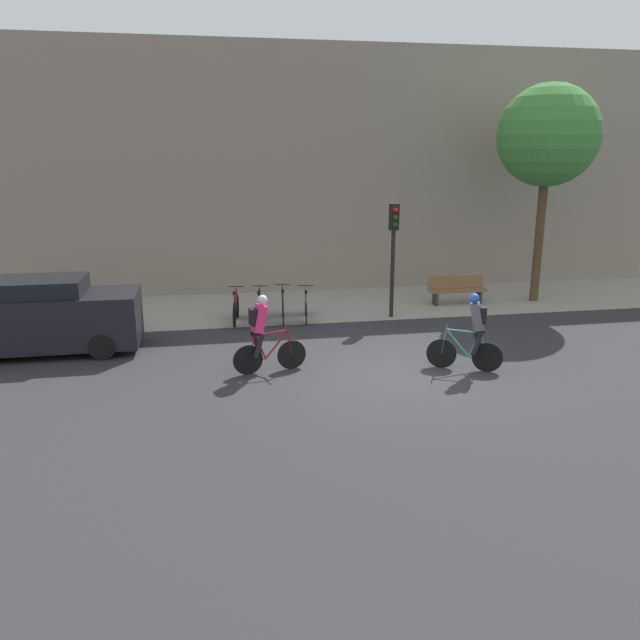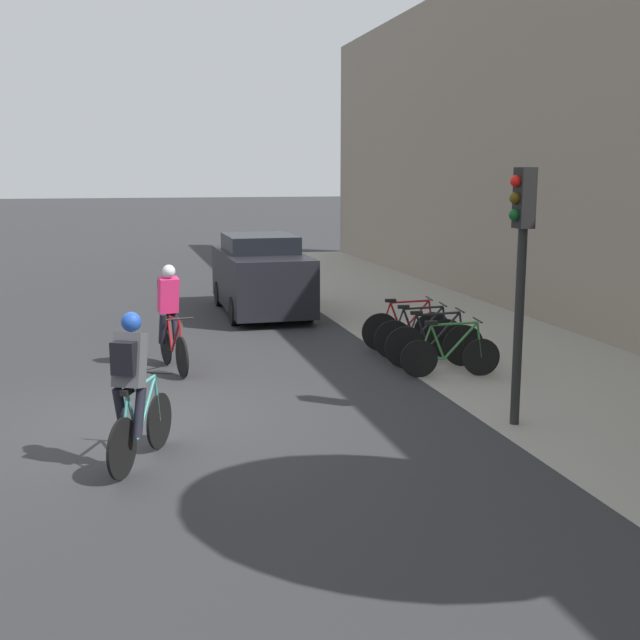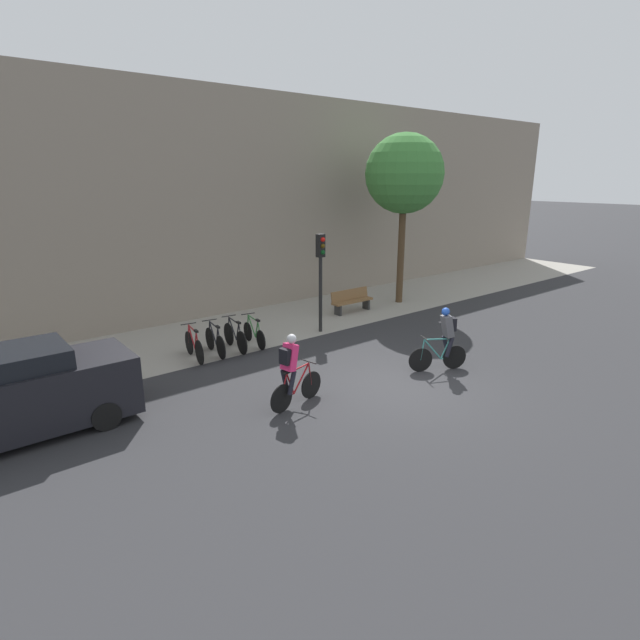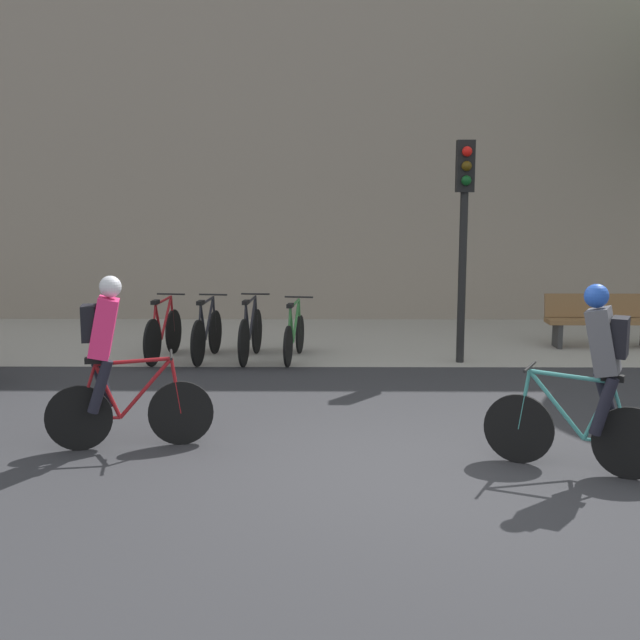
% 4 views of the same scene
% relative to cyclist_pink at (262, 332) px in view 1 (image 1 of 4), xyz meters
% --- Properties ---
extents(ground, '(200.00, 200.00, 0.00)m').
position_rel_cyclist_pink_xyz_m(ground, '(2.85, -0.67, -0.95)').
color(ground, '#2B2B2D').
extents(kerb_strip, '(44.00, 4.50, 0.01)m').
position_rel_cyclist_pink_xyz_m(kerb_strip, '(2.85, 6.08, -0.94)').
color(kerb_strip, gray).
rests_on(kerb_strip, ground).
extents(building_facade, '(44.00, 0.60, 8.29)m').
position_rel_cyclist_pink_xyz_m(building_facade, '(2.85, 8.63, 3.20)').
color(building_facade, gray).
rests_on(building_facade, ground).
extents(cyclist_pink, '(1.67, 0.55, 1.78)m').
position_rel_cyclist_pink_xyz_m(cyclist_pink, '(0.00, 0.00, 0.00)').
color(cyclist_pink, black).
rests_on(cyclist_pink, ground).
extents(cyclist_grey, '(1.53, 0.79, 1.78)m').
position_rel_cyclist_pink_xyz_m(cyclist_grey, '(4.62, -0.70, 0.00)').
color(cyclist_grey, black).
rests_on(cyclist_grey, ground).
extents(parked_bike_0, '(0.46, 1.69, 0.99)m').
position_rel_cyclist_pink_xyz_m(parked_bike_0, '(-0.37, 4.37, -0.53)').
color(parked_bike_0, black).
rests_on(parked_bike_0, ground).
extents(parked_bike_1, '(0.46, 1.66, 0.98)m').
position_rel_cyclist_pink_xyz_m(parked_bike_1, '(0.31, 4.37, -0.54)').
color(parked_bike_1, black).
rests_on(parked_bike_1, ground).
extents(parked_bike_2, '(0.46, 1.73, 0.99)m').
position_rel_cyclist_pink_xyz_m(parked_bike_2, '(0.99, 4.37, -0.53)').
color(parked_bike_2, black).
rests_on(parked_bike_2, ground).
extents(parked_bike_3, '(0.46, 1.64, 0.94)m').
position_rel_cyclist_pink_xyz_m(parked_bike_3, '(1.67, 4.36, -0.56)').
color(parked_bike_3, black).
rests_on(parked_bike_3, ground).
extents(traffic_light_pole, '(0.26, 0.30, 3.34)m').
position_rel_cyclist_pink_xyz_m(traffic_light_pole, '(4.22, 4.18, 1.38)').
color(traffic_light_pole, black).
rests_on(traffic_light_pole, ground).
extents(bench, '(1.87, 0.44, 0.89)m').
position_rel_cyclist_pink_xyz_m(bench, '(6.81, 5.44, -0.47)').
color(bench, brown).
rests_on(bench, ground).
extents(parked_car, '(4.30, 1.84, 1.85)m').
position_rel_cyclist_pink_xyz_m(parked_car, '(-5.01, 2.44, -0.05)').
color(parked_car, black).
rests_on(parked_car, ground).
extents(street_tree_0, '(3.15, 3.15, 6.85)m').
position_rel_cyclist_pink_xyz_m(street_tree_0, '(9.50, 5.38, 4.29)').
color(street_tree_0, '#4C3823').
rests_on(street_tree_0, ground).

